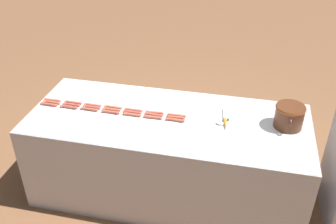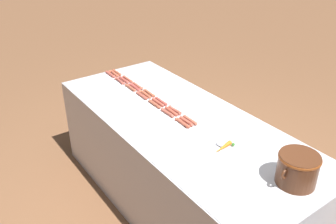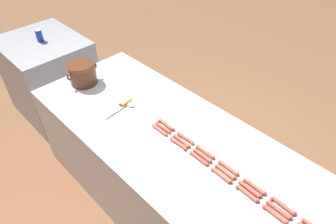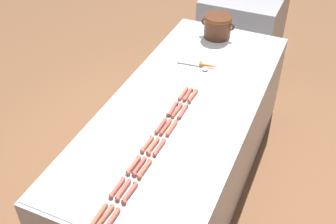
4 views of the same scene
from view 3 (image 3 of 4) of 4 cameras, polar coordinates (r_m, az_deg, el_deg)
The scene contains 25 objects.
ground_plane at distance 2.90m, azimuth 0.19°, elevation -16.00°, with size 20.00×20.00×0.00m, color brown.
griddle_counter at distance 2.56m, azimuth 0.21°, elevation -10.78°, with size 1.00×2.43×0.84m.
back_cabinet at distance 3.76m, azimuth -21.18°, elevation 6.05°, with size 0.78×0.90×0.92m, color #A0A0A4.
hot_dog_1 at distance 1.92m, azimuth 19.44°, elevation -17.62°, with size 0.03×0.17×0.03m.
hot_dog_2 at distance 1.95m, azimuth 14.65°, elevation -14.57°, with size 0.03×0.17×0.03m.
hot_dog_3 at distance 2.00m, azimuth 9.97°, elevation -11.62°, with size 0.03×0.17×0.03m.
hot_dog_4 at distance 2.08m, azimuth 5.85°, elevation -8.65°, with size 0.03×0.17×0.03m.
hot_dog_5 at distance 2.16m, azimuth 1.95°, elevation -5.90°, with size 0.03×0.17×0.03m.
hot_dog_6 at distance 2.26m, azimuth -1.62°, elevation -3.33°, with size 0.03×0.17×0.03m.
hot_dog_8 at distance 1.94m, azimuth 20.12°, elevation -16.81°, with size 0.03×0.17×0.03m.
hot_dog_9 at distance 1.98m, azimuth 15.15°, elevation -13.76°, with size 0.03×0.17×0.03m.
hot_dog_10 at distance 2.03m, azimuth 10.74°, elevation -10.90°, with size 0.03×0.17×0.03m.
hot_dog_11 at distance 2.09m, azimuth 6.46°, elevation -8.14°, with size 0.03×0.17×0.03m.
hot_dog_12 at distance 2.18m, azimuth 2.62°, elevation -5.45°, with size 0.03×0.17×0.03m.
hot_dog_13 at distance 2.28m, azimuth -0.90°, elevation -2.89°, with size 0.03×0.17×0.03m.
hot_dog_15 at distance 1.97m, azimuth 20.77°, elevation -16.12°, with size 0.03×0.17×0.03m.
hot_dog_16 at distance 2.00m, azimuth 15.90°, elevation -13.28°, with size 0.03×0.17×0.03m.
hot_dog_17 at distance 2.05m, azimuth 11.25°, elevation -10.25°, with size 0.03×0.17×0.03m.
hot_dog_18 at distance 2.12m, azimuth 6.99°, elevation -7.44°, with size 0.03×0.17×0.03m.
hot_dog_19 at distance 2.20m, azimuth 3.30°, elevation -4.88°, with size 0.03×0.17×0.03m.
hot_dog_20 at distance 2.30m, azimuth -0.32°, elevation -2.41°, with size 0.03×0.17×0.03m.
bean_pot at distance 2.80m, azimuth -15.78°, elevation 7.19°, with size 0.30×0.25×0.20m.
serving_spoon at distance 2.48m, azimuth -7.95°, elevation 0.85°, with size 0.27×0.07×0.02m.
carrot at distance 2.53m, azimuth -7.40°, elevation 2.08°, with size 0.18×0.06×0.03m.
soda_can at distance 3.50m, azimuth -23.01°, elevation 13.07°, with size 0.07×0.07×0.12m.
Camera 3 is at (-1.13, -1.14, 2.42)m, focal length 32.47 mm.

